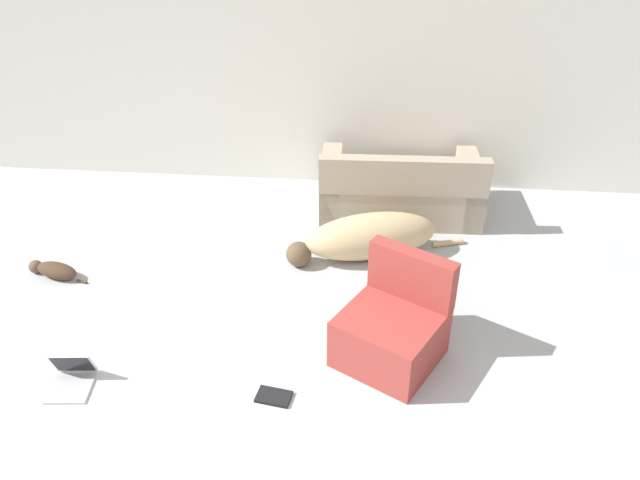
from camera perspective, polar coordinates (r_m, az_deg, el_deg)
The scene contains 8 objects.
ground_plane at distance 4.13m, azimuth -9.02°, elevation -19.80°, with size 20.00×20.00×0.00m, color #ADB2B7.
wall_back at distance 6.67m, azimuth -2.27°, elevation 15.94°, with size 7.85×0.06×2.67m.
couch at distance 6.41m, azimuth 7.30°, elevation 4.57°, with size 1.64×0.95×0.77m.
dog at distance 5.70m, azimuth 4.41°, elevation 0.28°, with size 1.67×0.81×0.42m.
cat at distance 5.96m, azimuth -23.16°, elevation -2.54°, with size 0.59×0.26×0.14m.
laptop_open at distance 4.82m, azimuth -21.77°, elevation -11.40°, with size 0.32×0.35×0.23m.
book_black at distance 4.45m, azimuth -4.25°, elevation -14.09°, with size 0.26×0.19×0.02m.
side_chair at distance 4.61m, azimuth 6.70°, elevation -8.00°, with size 0.91×0.91×0.80m.
Camera 1 is at (0.83, -2.41, 3.24)m, focal length 35.00 mm.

